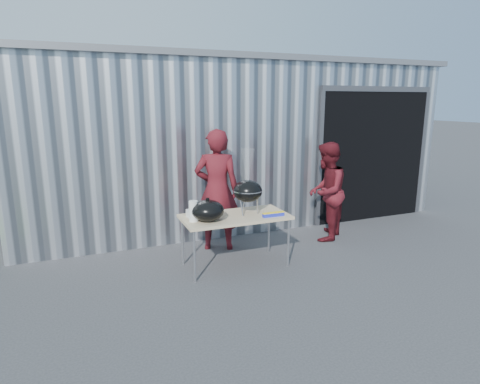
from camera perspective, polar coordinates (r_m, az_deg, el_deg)
name	(u,v)px	position (r m, az deg, el deg)	size (l,w,h in m)	color
ground	(255,277)	(5.53, 2.16, -12.02)	(80.00, 80.00, 0.00)	#343436
building	(212,135)	(9.67, -4.04, 8.10)	(8.20, 6.20, 3.10)	silver
folding_table	(235,218)	(5.66, -0.70, -3.75)	(1.50, 0.75, 0.75)	tan
kettle_grill	(248,185)	(5.63, 1.10, 1.01)	(0.42, 0.42, 0.93)	black
grill_lid	(208,210)	(5.38, -4.62, -2.64)	(0.44, 0.44, 0.32)	black
paper_towels	(193,211)	(5.38, -6.63, -2.73)	(0.12, 0.12, 0.28)	white
white_tub	(194,213)	(5.62, -6.54, -3.01)	(0.20, 0.15, 0.10)	white
foil_box	(273,214)	(5.61, 4.77, -3.19)	(0.32, 0.06, 0.06)	#1D29BD
person_cook	(217,190)	(6.30, -3.30, 0.26)	(0.70, 0.46, 1.92)	#541219
person_bystander	(326,191)	(6.92, 12.15, 0.07)	(0.81, 0.63, 1.67)	#541219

